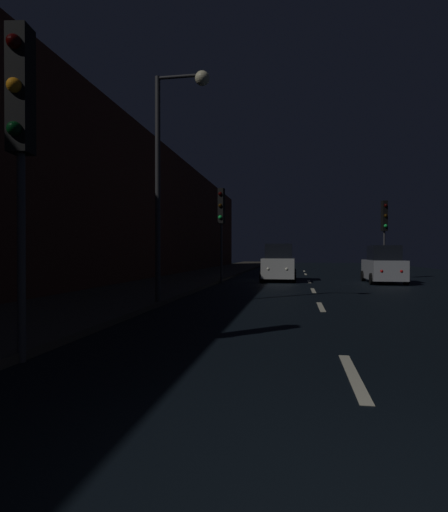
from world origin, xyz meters
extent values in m
cube|color=black|center=(0.00, 24.50, -0.01)|extent=(26.47, 84.00, 0.02)
cube|color=#38332B|center=(-7.03, 24.50, 0.07)|extent=(4.40, 84.00, 0.15)
cube|color=#472319|center=(-9.63, 21.00, 4.39)|extent=(0.80, 63.00, 8.78)
cube|color=beige|center=(0.00, 3.00, 0.01)|extent=(0.16, 2.20, 0.01)
cube|color=beige|center=(0.00, 10.15, 0.01)|extent=(0.16, 2.20, 0.01)
cube|color=beige|center=(0.00, 15.65, 0.01)|extent=(0.16, 2.20, 0.01)
cube|color=beige|center=(0.00, 21.22, 0.01)|extent=(0.16, 2.20, 0.01)
cube|color=beige|center=(0.00, 29.41, 0.01)|extent=(0.16, 2.20, 0.01)
cube|color=beige|center=(0.00, 34.78, 0.01)|extent=(0.16, 2.20, 0.01)
cylinder|color=#38383A|center=(-4.83, 2.89, 1.57)|extent=(0.12, 0.12, 3.14)
cube|color=black|center=(-4.83, 2.89, 4.09)|extent=(0.35, 0.38, 1.90)
sphere|color=black|center=(-4.81, 2.71, 4.73)|extent=(0.22, 0.22, 0.22)
sphere|color=orange|center=(-4.81, 2.71, 4.09)|extent=(0.22, 0.22, 0.22)
sphere|color=black|center=(-4.81, 2.71, 3.46)|extent=(0.22, 0.22, 0.22)
cylinder|color=#38383A|center=(-4.73, 19.47, 1.62)|extent=(0.12, 0.12, 3.24)
cube|color=black|center=(-4.73, 19.47, 4.19)|extent=(0.36, 0.39, 1.90)
sphere|color=black|center=(-4.76, 19.30, 4.82)|extent=(0.22, 0.22, 0.22)
sphere|color=black|center=(-4.76, 19.30, 4.19)|extent=(0.22, 0.22, 0.22)
sphere|color=#19D84C|center=(-4.76, 19.30, 3.56)|extent=(0.22, 0.22, 0.22)
cylinder|color=#38383A|center=(4.73, 24.63, 1.50)|extent=(0.12, 0.12, 3.00)
cube|color=black|center=(4.73, 24.63, 3.95)|extent=(0.38, 0.40, 1.90)
sphere|color=black|center=(4.78, 24.46, 4.58)|extent=(0.22, 0.22, 0.22)
sphere|color=black|center=(4.78, 24.46, 3.95)|extent=(0.22, 0.22, 0.22)
sphere|color=#19D84C|center=(4.78, 24.46, 3.32)|extent=(0.22, 0.22, 0.22)
cylinder|color=#2D2D30|center=(-4.93, 9.48, 3.52)|extent=(0.16, 0.16, 7.05)
cylinder|color=#2D2D30|center=(-4.23, 9.48, 7.00)|extent=(1.40, 0.10, 0.10)
sphere|color=beige|center=(-3.53, 9.48, 6.90)|extent=(0.44, 0.44, 0.44)
cube|color=silver|center=(-1.71, 21.72, 0.77)|extent=(1.80, 4.19, 1.10)
cube|color=black|center=(-1.71, 21.86, 1.74)|extent=(1.53, 2.09, 0.84)
cylinder|color=black|center=(-0.83, 20.25, 0.32)|extent=(0.22, 0.64, 0.64)
cylinder|color=black|center=(-2.59, 20.25, 0.32)|extent=(0.22, 0.64, 0.64)
cylinder|color=black|center=(-0.83, 23.18, 0.32)|extent=(0.22, 0.64, 0.64)
cylinder|color=black|center=(-2.59, 23.18, 0.32)|extent=(0.22, 0.64, 0.64)
sphere|color=white|center=(-1.22, 19.66, 0.77)|extent=(0.18, 0.18, 0.18)
sphere|color=white|center=(-2.21, 19.66, 0.77)|extent=(0.18, 0.18, 0.18)
sphere|color=red|center=(-1.22, 23.77, 0.77)|extent=(0.18, 0.18, 0.18)
sphere|color=red|center=(-2.21, 23.77, 0.77)|extent=(0.18, 0.18, 0.18)
cube|color=#A5A8AD|center=(3.93, 20.88, 0.73)|extent=(1.69, 3.95, 1.03)
cube|color=black|center=(3.93, 20.74, 1.64)|extent=(1.44, 1.97, 0.79)
cylinder|color=black|center=(3.11, 22.26, 0.30)|extent=(0.21, 0.60, 0.60)
cylinder|color=black|center=(4.76, 22.26, 0.30)|extent=(0.21, 0.60, 0.60)
cylinder|color=black|center=(3.11, 19.50, 0.30)|extent=(0.21, 0.60, 0.60)
cylinder|color=black|center=(4.76, 19.50, 0.30)|extent=(0.21, 0.60, 0.60)
sphere|color=slate|center=(3.47, 22.81, 0.73)|extent=(0.17, 0.17, 0.17)
sphere|color=slate|center=(4.40, 22.81, 0.73)|extent=(0.17, 0.17, 0.17)
sphere|color=red|center=(3.47, 18.94, 0.73)|extent=(0.17, 0.17, 0.17)
sphere|color=red|center=(4.40, 18.94, 0.73)|extent=(0.17, 0.17, 0.17)
camera|label=1|loc=(-0.77, -2.75, 1.65)|focal=29.17mm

